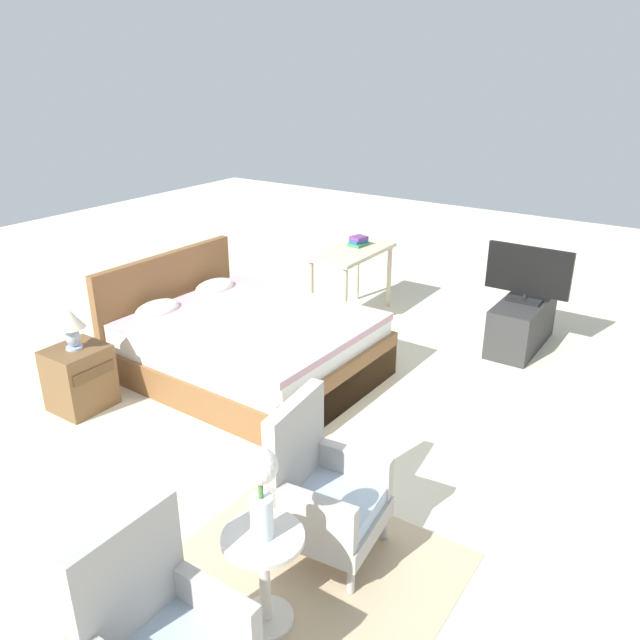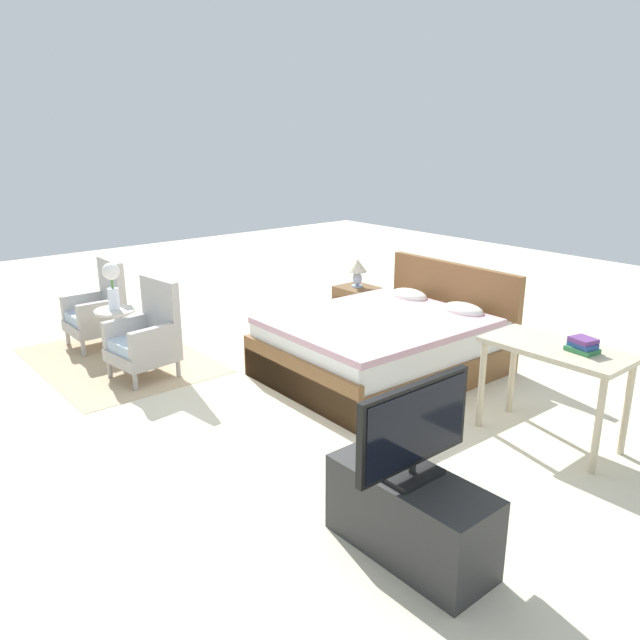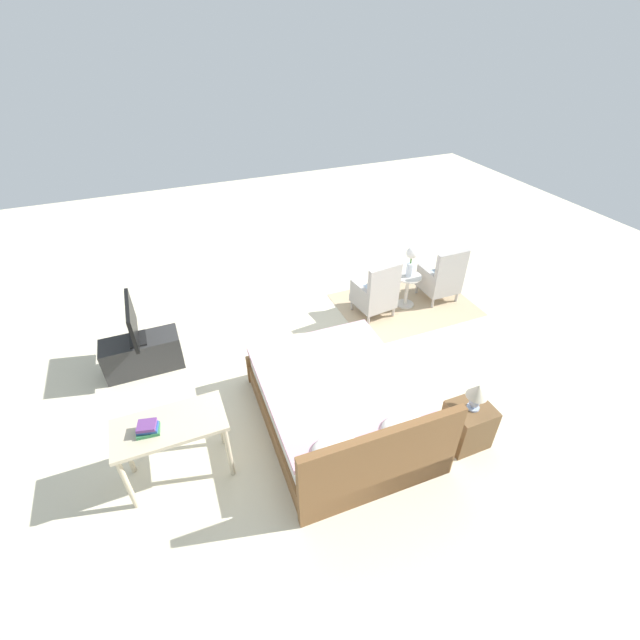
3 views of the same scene
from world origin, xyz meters
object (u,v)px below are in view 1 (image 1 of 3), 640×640
Objects in this scene: book_stack at (359,241)px; tv_stand at (521,324)px; vanity_desk at (352,260)px; bed at (244,344)px; table_lamp at (70,323)px; nightstand at (80,378)px; flower_vase at (260,485)px; armchair_by_window_right at (322,493)px; tv_flatscreen at (528,273)px; side_table at (264,568)px.

tv_stand is at bearing -88.43° from book_stack.
bed is at bearing 178.66° from vanity_desk.
tv_stand is at bearing -39.23° from table_lamp.
nightstand is at bearing 166.62° from book_stack.
flower_vase is at bearing -107.76° from table_lamp.
book_stack is at bearing 27.93° from armchair_by_window_right.
bed is 1.78m from vanity_desk.
nightstand is 3.05m from vanity_desk.
tv_stand is 1.87m from vanity_desk.
book_stack is at bearing 24.94° from flower_vase.
table_lamp is 0.32× the size of vanity_desk.
nightstand is 0.47m from table_lamp.
bed is 2.75m from tv_flatscreen.
flower_vase is 3.98m from tv_flatscreen.
vanity_desk is at bearing 25.61° from side_table.
vanity_desk reaches higher than tv_stand.
bed is at bearing -31.72° from table_lamp.
bed is 2.77m from flower_vase.
armchair_by_window_right is 1.93× the size of flower_vase.
table_lamp is at bearing 84.70° from armchair_by_window_right.
book_stack reaches higher than tv_stand.
vanity_desk is (3.16, 1.74, 0.25)m from armchair_by_window_right.
bed is 2.72m from side_table.
tv_flatscreen reaches higher than side_table.
table_lamp reaches higher than vanity_desk.
nightstand is 0.50× the size of vanity_desk.
tv_stand is (3.98, -0.01, -0.10)m from side_table.
bed is at bearing 42.62° from flower_vase.
vanity_desk is (3.75, 1.80, -0.20)m from flower_vase.
bed is 2.04× the size of vanity_desk.
armchair_by_window_right is at bearing 5.42° from side_table.
vanity_desk is at bearing 28.85° from armchair_by_window_right.
side_table is (-0.59, -0.06, -0.04)m from armchair_by_window_right.
flower_vase is 1.45× the size of table_lamp.
armchair_by_window_right reaches higher than tv_stand.
table_lamp is 3.19m from book_stack.
bed reaches higher than table_lamp.
armchair_by_window_right is 0.88× the size of vanity_desk.
vanity_desk is at bearing 97.26° from tv_flatscreen.
vanity_desk is at bearing -14.70° from table_lamp.
bed is 6.44× the size of table_lamp.
tv_flatscreen is at bearing -82.74° from vanity_desk.
flower_vase reaches higher than bed.
armchair_by_window_right is 3.80m from book_stack.
book_stack is at bearing 24.94° from side_table.
vanity_desk is (2.93, -0.77, 0.38)m from nightstand.
tv_flatscreen is (3.98, -0.01, -0.07)m from flower_vase.
flower_vase is 0.60× the size of tv_flatscreen.
flower_vase reaches higher than table_lamp.
bed is 3.93× the size of side_table.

